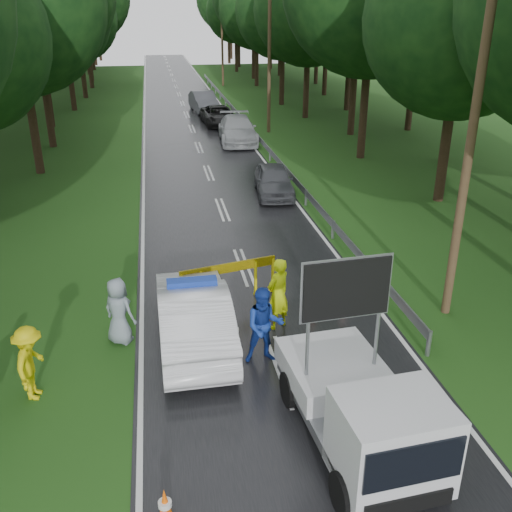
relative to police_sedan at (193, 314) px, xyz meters
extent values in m
plane|color=#1C4313|center=(1.98, -1.62, -0.83)|extent=(160.00, 160.00, 0.00)
cube|color=black|center=(1.98, 28.38, -0.82)|extent=(7.00, 140.00, 0.02)
cylinder|color=gray|center=(5.68, -1.62, -0.48)|extent=(0.12, 0.12, 0.70)
cube|color=gray|center=(5.68, 28.38, -0.28)|extent=(0.05, 60.00, 0.30)
cylinder|color=#4E3824|center=(7.18, 0.38, 4.17)|extent=(0.24, 0.24, 10.00)
cylinder|color=#4E3824|center=(7.18, 26.38, 4.17)|extent=(0.24, 0.24, 10.00)
cylinder|color=#4E3824|center=(7.18, 52.38, 4.17)|extent=(0.24, 0.24, 10.00)
imported|color=white|center=(0.00, 0.00, 0.00)|extent=(1.83, 5.04, 1.65)
cube|color=#1938A5|center=(0.00, 0.00, 0.90)|extent=(1.25, 0.36, 0.17)
cube|color=gray|center=(2.84, -3.94, -0.32)|extent=(2.18, 4.07, 0.23)
cube|color=silver|center=(2.76, -3.00, 0.06)|extent=(2.14, 2.40, 0.52)
cube|color=silver|center=(2.97, -5.62, 0.34)|extent=(1.99, 1.64, 1.59)
cube|color=black|center=(3.03, -6.39, 0.53)|extent=(1.73, 0.17, 0.80)
cube|color=black|center=(2.79, -3.38, 2.17)|extent=(1.78, 0.25, 1.22)
cylinder|color=black|center=(2.10, -5.88, -0.44)|extent=(0.32, 0.81, 0.79)
cylinder|color=black|center=(3.87, -5.74, -0.44)|extent=(0.32, 0.81, 0.79)
cylinder|color=black|center=(1.86, -2.89, -0.44)|extent=(0.32, 0.81, 0.79)
cylinder|color=black|center=(3.64, -2.75, -0.44)|extent=(0.32, 0.81, 0.79)
cube|color=yellow|center=(-0.20, 1.79, -0.26)|extent=(0.08, 0.08, 1.13)
cube|color=yellow|center=(0.35, 1.92, -0.26)|extent=(0.08, 0.08, 1.13)
cube|color=yellow|center=(2.01, 2.31, -0.26)|extent=(0.08, 0.08, 1.13)
cube|color=yellow|center=(2.56, 2.44, -0.26)|extent=(0.08, 0.08, 1.13)
cube|color=#F2CC00|center=(1.18, 2.12, 0.25)|extent=(2.88, 0.73, 0.28)
imported|color=#DEFF0D|center=(2.27, 0.38, 0.18)|extent=(0.88, 0.81, 2.02)
imported|color=#173599|center=(1.63, -1.12, 0.15)|extent=(0.99, 0.79, 1.96)
imported|color=#D6C70B|center=(-3.66, -1.62, 0.05)|extent=(0.81, 1.22, 1.76)
imported|color=gray|center=(-1.87, 0.37, 0.07)|extent=(1.05, 0.98, 1.80)
imported|color=#3E4046|center=(4.58, 12.08, -0.13)|extent=(2.03, 4.23, 1.39)
imported|color=#999CA1|center=(4.58, 23.52, -0.02)|extent=(2.61, 5.73, 1.63)
imported|color=black|center=(4.08, 29.52, -0.14)|extent=(2.61, 5.10, 1.38)
imported|color=#3C3E44|center=(3.50, 35.52, -0.01)|extent=(2.26, 5.15, 1.65)
cone|color=#FE5C08|center=(-0.91, -5.62, -0.43)|extent=(0.30, 0.30, 0.76)
cube|color=black|center=(0.98, -0.39, -0.81)|extent=(0.39, 0.39, 0.03)
cone|color=#FE5C08|center=(0.98, -0.39, -0.41)|extent=(0.32, 0.32, 0.80)
cube|color=black|center=(3.38, 0.88, -0.82)|extent=(0.35, 0.35, 0.03)
cone|color=#FE5C08|center=(3.38, 0.88, -0.45)|extent=(0.29, 0.29, 0.72)
cube|color=black|center=(-0.22, 0.83, -0.81)|extent=(0.36, 0.36, 0.03)
cone|color=#FE5C08|center=(-0.22, 0.83, -0.44)|extent=(0.30, 0.30, 0.75)
cube|color=black|center=(4.38, 1.09, -0.82)|extent=(0.35, 0.35, 0.03)
cone|color=#FE5C08|center=(4.38, 1.09, -0.45)|extent=(0.29, 0.29, 0.72)
camera|label=1|loc=(-0.64, -12.76, 7.16)|focal=40.00mm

